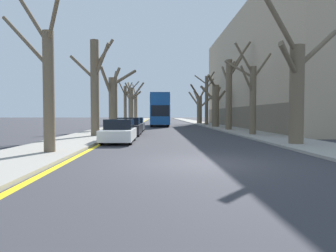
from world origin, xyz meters
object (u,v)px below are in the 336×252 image
Objects in this scene: street_tree_left_5 at (135,105)px; double_decker_bus at (160,108)px; street_tree_left_1 at (95,86)px; parked_car_0 at (119,131)px; street_tree_left_4 at (131,103)px; street_tree_left_0 at (47,80)px; street_tree_left_2 at (114,99)px; street_tree_right_2 at (230,90)px; street_tree_right_0 at (296,85)px; parked_car_2 at (134,125)px; street_tree_right_5 at (199,106)px; street_tree_right_4 at (207,99)px; street_tree_left_3 at (126,103)px; street_tree_right_3 at (215,104)px; parked_car_1 at (129,127)px; street_tree_right_1 at (252,95)px.

street_tree_left_5 is 0.78× the size of double_decker_bus.
street_tree_left_1 is 5.49m from parked_car_0.
street_tree_left_4 reaches higher than parked_car_0.
street_tree_left_0 is 1.05× the size of street_tree_left_2.
street_tree_right_2 reaches higher than street_tree_left_1.
street_tree_left_0 is 0.94× the size of street_tree_right_0.
street_tree_left_2 is 0.89× the size of street_tree_right_0.
street_tree_right_0 reaches higher than parked_car_2.
street_tree_right_5 is 24.70m from parked_car_2.
street_tree_left_5 is at bearing 127.15° from street_tree_right_4.
street_tree_left_3 is at bearing 114.24° from street_tree_right_0.
street_tree_right_3 is at bearing -90.12° from street_tree_right_5.
street_tree_left_2 is 19.33m from street_tree_right_0.
street_tree_left_0 is at bearing -89.94° from street_tree_left_5.
double_decker_bus is (4.73, -8.34, -1.08)m from street_tree_left_4.
street_tree_left_2 is 29.15m from street_tree_left_5.
parked_car_1 is at bearing -90.00° from parked_car_2.
street_tree_left_5 is 36.79m from parked_car_1.
street_tree_right_4 is (11.78, 13.58, 0.80)m from street_tree_left_2.
street_tree_left_3 is (0.12, 10.25, -0.05)m from street_tree_left_2.
street_tree_left_4 is 1.04× the size of street_tree_right_1.
street_tree_left_4 reaches higher than street_tree_right_5.
street_tree_right_2 is 0.88× the size of double_decker_bus.
street_tree_right_0 is (11.61, -35.01, -0.40)m from street_tree_left_4.
street_tree_left_0 is 1.07× the size of street_tree_right_3.
parked_car_0 is at bearing -115.74° from street_tree_right_3.
street_tree_left_0 is 38.09m from street_tree_left_4.
street_tree_right_2 is 1.38× the size of street_tree_right_3.
street_tree_left_1 is 19.50m from street_tree_left_3.
street_tree_right_0 is at bearing -89.92° from street_tree_right_1.
street_tree_right_2 is (11.72, 17.76, 1.05)m from street_tree_left_0.
street_tree_left_1 is at bearing -90.22° from street_tree_left_3.
street_tree_left_4 reaches higher than street_tree_left_0.
double_decker_bus is (-6.86, 5.03, -0.47)m from street_tree_right_3.
street_tree_left_2 reaches higher than parked_car_2.
street_tree_left_4 is at bearing 89.97° from street_tree_left_1.
street_tree_right_3 reaches higher than parked_car_1.
parked_car_2 is at bearing 146.61° from street_tree_right_1.
street_tree_left_2 is at bearing -119.36° from street_tree_right_5.
street_tree_right_2 is 1.28× the size of street_tree_right_5.
street_tree_left_3 is 0.81× the size of street_tree_right_4.
street_tree_right_4 reaches higher than street_tree_right_1.
street_tree_left_0 is 15.56m from street_tree_right_1.
street_tree_left_5 reaches higher than street_tree_right_4.
street_tree_right_0 is (11.55, -25.66, 0.05)m from street_tree_left_3.
street_tree_left_2 is at bearing 90.10° from street_tree_left_0.
parked_car_2 is at bearing 124.97° from street_tree_right_0.
double_decker_bus is at bearing -161.71° from street_tree_right_4.
street_tree_left_4 is 27.32m from parked_car_1.
street_tree_right_2 is at bearing -60.10° from street_tree_left_4.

